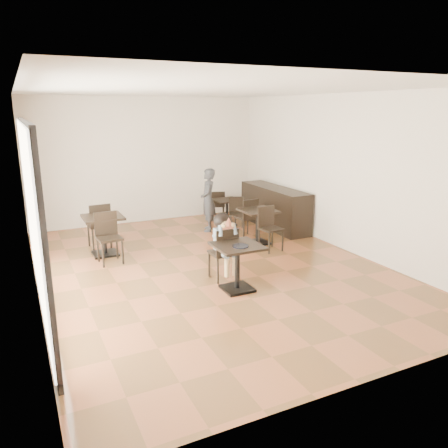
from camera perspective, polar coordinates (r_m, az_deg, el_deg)
floor at (r=8.24m, az=-1.77°, el=-5.67°), size 6.00×8.00×0.01m
ceiling at (r=7.73m, az=-1.97°, el=17.15°), size 6.00×8.00×0.01m
wall_back at (r=11.57m, az=-10.01°, el=8.20°), size 6.00×0.01×3.20m
wall_front at (r=4.56m, az=18.99°, el=-2.32°), size 6.00×0.01×3.20m
wall_left at (r=7.18m, az=-24.35°, el=3.21°), size 0.01×8.00×3.20m
wall_right at (r=9.44m, az=15.14°, el=6.48°), size 0.01×8.00×3.20m
storefront_window at (r=6.73m, az=-23.76°, el=0.82°), size 0.04×4.50×2.60m
child_table at (r=7.12m, az=1.75°, el=-5.70°), size 0.73×0.73×0.77m
child_chair at (r=7.56m, az=-0.16°, el=-3.83°), size 0.42×0.42×0.93m
child at (r=7.52m, az=-0.17°, el=-2.97°), size 0.42×0.59×1.17m
plate at (r=6.91m, az=2.16°, el=-2.89°), size 0.26×0.26×0.02m
pizza_slice at (r=7.24m, az=0.48°, el=-0.15°), size 0.27×0.21×0.06m
adult_patron at (r=10.53m, az=-2.09°, el=3.15°), size 0.54×0.65×1.52m
cafe_table_mid at (r=9.60m, az=4.44°, el=-0.34°), size 0.80×0.80×0.76m
cafe_table_left at (r=9.15m, az=-15.39°, el=-1.46°), size 0.82×0.82×0.81m
cafe_table_back at (r=11.15m, az=0.37°, el=1.56°), size 0.81×0.81×0.66m
chair_mid_a at (r=10.05m, az=2.88°, el=0.82°), size 0.45×0.45×0.92m
chair_mid_b at (r=9.13m, az=6.17°, el=-0.68°), size 0.45×0.45×0.92m
chair_left_a at (r=9.65m, az=-16.04°, el=-0.16°), size 0.47×0.47×0.97m
chair_left_b at (r=8.60m, az=-14.74°, el=-1.86°), size 0.47×0.47×0.97m
chair_back_a at (r=11.62m, az=-0.82°, el=2.44°), size 0.47×0.47×0.80m
chair_back_b at (r=10.66m, az=1.67°, el=1.31°), size 0.47×0.47×0.80m
service_counter at (r=11.01m, az=6.61°, el=2.19°), size 0.60×2.40×1.00m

